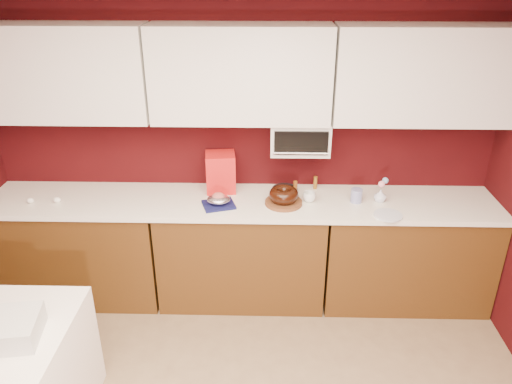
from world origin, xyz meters
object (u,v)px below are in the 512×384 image
object	(u,v)px
bundt_cake	(284,195)
newspaper_stack	(4,329)
blue_jar	(356,196)
coffee_mug	(309,196)
flower_vase	(380,195)
foil_ham_nest	(219,199)
toaster_oven	(300,136)
pandoro_box	(221,172)

from	to	relation	value
bundt_cake	newspaper_stack	xyz separation A→B (m)	(-1.53, -1.36, -0.17)
blue_jar	bundt_cake	bearing A→B (deg)	-174.52
coffee_mug	flower_vase	xyz separation A→B (m)	(0.55, 0.01, 0.01)
coffee_mug	foil_ham_nest	bearing A→B (deg)	-172.46
toaster_oven	coffee_mug	size ratio (longest dim) A/B	4.72
bundt_cake	blue_jar	xyz separation A→B (m)	(0.56, 0.05, -0.03)
bundt_cake	foil_ham_nest	size ratio (longest dim) A/B	1.27
toaster_oven	foil_ham_nest	xyz separation A→B (m)	(-0.62, -0.27, -0.42)
pandoro_box	blue_jar	distance (m)	1.09
coffee_mug	blue_jar	distance (m)	0.36
flower_vase	blue_jar	bearing A→B (deg)	-176.66
coffee_mug	newspaper_stack	xyz separation A→B (m)	(-1.73, -1.41, -0.13)
toaster_oven	newspaper_stack	world-z (taller)	toaster_oven
foil_ham_nest	coffee_mug	xyz separation A→B (m)	(0.70, 0.09, -0.01)
toaster_oven	foil_ham_nest	world-z (taller)	toaster_oven
blue_jar	foil_ham_nest	bearing A→B (deg)	-174.85
coffee_mug	pandoro_box	bearing A→B (deg)	164.80
toaster_oven	foil_ham_nest	distance (m)	0.79
foil_ham_nest	coffee_mug	world-z (taller)	coffee_mug
coffee_mug	flower_vase	distance (m)	0.55
bundt_cake	flower_vase	bearing A→B (deg)	4.95
foil_ham_nest	coffee_mug	distance (m)	0.70
blue_jar	newspaper_stack	xyz separation A→B (m)	(-2.10, -1.41, -0.14)
pandoro_box	blue_jar	bearing A→B (deg)	-16.87
foil_ham_nest	newspaper_stack	size ratio (longest dim) A/B	0.49
foil_ham_nest	pandoro_box	bearing A→B (deg)	91.33
foil_ham_nest	newspaper_stack	xyz separation A→B (m)	(-1.04, -1.32, -0.14)
toaster_oven	newspaper_stack	distance (m)	2.36
toaster_oven	coffee_mug	world-z (taller)	toaster_oven
coffee_mug	flower_vase	bearing A→B (deg)	1.48
blue_jar	coffee_mug	bearing A→B (deg)	-179.48
bundt_cake	coffee_mug	bearing A→B (deg)	14.22
bundt_cake	pandoro_box	xyz separation A→B (m)	(-0.50, 0.24, 0.08)
pandoro_box	bundt_cake	bearing A→B (deg)	-32.56
pandoro_box	newspaper_stack	world-z (taller)	pandoro_box
blue_jar	flower_vase	world-z (taller)	flower_vase
toaster_oven	pandoro_box	distance (m)	0.70
toaster_oven	blue_jar	size ratio (longest dim) A/B	4.23
foil_ham_nest	newspaper_stack	distance (m)	1.68
bundt_cake	coffee_mug	world-z (taller)	bundt_cake
bundt_cake	foil_ham_nest	bearing A→B (deg)	-175.22
foil_ham_nest	blue_jar	bearing A→B (deg)	5.15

